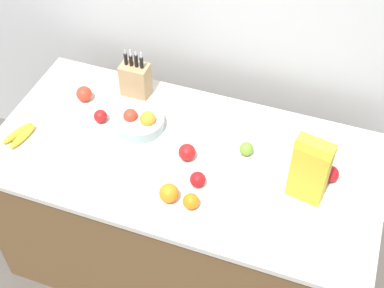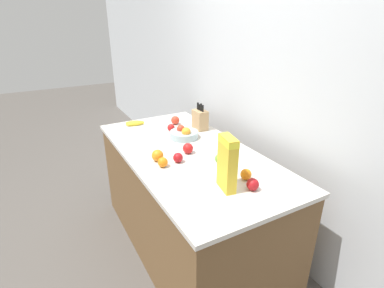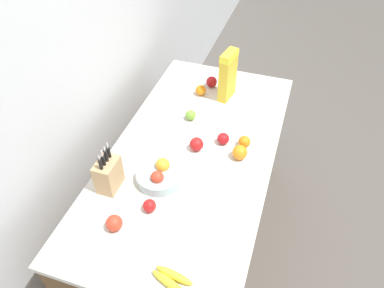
% 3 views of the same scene
% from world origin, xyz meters
% --- Properties ---
extents(ground_plane, '(14.00, 14.00, 0.00)m').
position_xyz_m(ground_plane, '(0.00, 0.00, 0.00)').
color(ground_plane, '#514C47').
extents(wall_back, '(9.00, 0.06, 2.60)m').
position_xyz_m(wall_back, '(0.00, 0.67, 1.30)').
color(wall_back, silver).
rests_on(wall_back, ground_plane).
extents(counter, '(1.82, 0.90, 0.88)m').
position_xyz_m(counter, '(0.00, 0.00, 0.44)').
color(counter, brown).
rests_on(counter, ground_plane).
extents(knife_block, '(0.14, 0.10, 0.27)m').
position_xyz_m(knife_block, '(-0.38, 0.33, 0.97)').
color(knife_block, tan).
rests_on(knife_block, counter).
extents(cereal_box, '(0.17, 0.09, 0.33)m').
position_xyz_m(cereal_box, '(0.57, -0.05, 1.06)').
color(cereal_box, gold).
rests_on(cereal_box, counter).
extents(fruit_bowl, '(0.24, 0.24, 0.11)m').
position_xyz_m(fruit_bowl, '(-0.26, 0.10, 0.92)').
color(fruit_bowl, '#99B2B7').
rests_on(fruit_bowl, counter).
extents(banana_bunch, '(0.11, 0.19, 0.04)m').
position_xyz_m(banana_bunch, '(-0.77, -0.16, 0.90)').
color(banana_bunch, yellow).
rests_on(banana_bunch, counter).
extents(apple_rightmost, '(0.08, 0.08, 0.08)m').
position_xyz_m(apple_rightmost, '(0.66, 0.08, 0.92)').
color(apple_rightmost, '#A31419').
rests_on(apple_rightmost, counter).
extents(apple_rear, '(0.07, 0.07, 0.07)m').
position_xyz_m(apple_rear, '(0.12, -0.15, 0.92)').
color(apple_rear, '#A31419').
rests_on(apple_rear, counter).
extents(apple_by_knife_block, '(0.08, 0.08, 0.08)m').
position_xyz_m(apple_by_knife_block, '(-0.61, 0.19, 0.92)').
color(apple_by_knife_block, red).
rests_on(apple_by_knife_block, counter).
extents(apple_front, '(0.06, 0.06, 0.06)m').
position_xyz_m(apple_front, '(0.27, 0.10, 0.92)').
color(apple_front, '#6B9E33').
rests_on(apple_front, counter).
extents(apple_middle, '(0.07, 0.07, 0.07)m').
position_xyz_m(apple_middle, '(-0.46, 0.07, 0.92)').
color(apple_middle, red).
rests_on(apple_middle, counter).
extents(apple_near_bananas, '(0.08, 0.08, 0.08)m').
position_xyz_m(apple_near_bananas, '(0.02, -0.01, 0.92)').
color(apple_near_bananas, red).
rests_on(apple_near_bananas, counter).
extents(orange_by_cereal, '(0.08, 0.08, 0.08)m').
position_xyz_m(orange_by_cereal, '(0.03, -0.26, 0.93)').
color(orange_by_cereal, orange).
rests_on(orange_by_cereal, counter).
extents(orange_back_center, '(0.07, 0.07, 0.07)m').
position_xyz_m(orange_back_center, '(0.54, 0.12, 0.92)').
color(orange_back_center, orange).
rests_on(orange_back_center, counter).
extents(orange_front_center, '(0.07, 0.07, 0.07)m').
position_xyz_m(orange_front_center, '(0.13, -0.27, 0.92)').
color(orange_front_center, orange).
rests_on(orange_front_center, counter).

